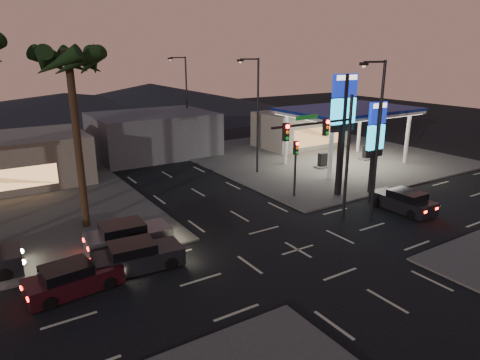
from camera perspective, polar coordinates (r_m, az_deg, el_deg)
ground at (r=24.03m, az=7.73°, el=-9.21°), size 140.00×140.00×0.00m
corner_lot_ne at (r=45.45m, az=10.20°, el=3.19°), size 24.00×24.00×0.12m
gas_station at (r=41.77m, az=14.30°, el=8.79°), size 12.20×8.20×5.47m
convenience_store at (r=50.03m, az=8.13°, el=6.78°), size 10.00×6.00×4.00m
pylon_sign_tall at (r=31.77m, az=13.61°, el=8.90°), size 2.20×0.35×9.00m
pylon_sign_short at (r=33.22m, az=17.67°, el=5.87°), size 1.60×0.35×7.00m
traffic_signal_mast at (r=26.19m, az=11.68°, el=4.86°), size 6.10×0.39×8.00m
pedestal_signal at (r=31.44m, az=7.43°, el=2.71°), size 0.32×0.39×4.30m
streetlight_near at (r=27.65m, az=17.73°, el=6.06°), size 2.14×0.25×10.00m
streetlight_mid at (r=37.20m, az=2.13°, el=9.36°), size 2.14×0.25×10.00m
streetlight_far at (r=49.28m, az=-7.34°, el=11.02°), size 2.14×0.25×10.00m
palm_a at (r=26.37m, az=-21.76°, el=13.35°), size 4.41×4.41×10.86m
building_far_mid at (r=46.07m, az=-11.51°, el=6.02°), size 12.00×9.00×4.40m
hill_right at (r=82.11m, az=-11.82°, el=10.75°), size 50.00×50.00×5.00m
hill_center at (r=78.09m, az=-22.23°, el=9.23°), size 60.00×60.00×4.00m
car_lane_a_front at (r=22.20m, az=-13.57°, el=-9.89°), size 4.57×2.16×1.45m
car_lane_a_mid at (r=21.13m, az=-21.46°, el=-12.18°), size 4.35×2.15×1.38m
car_lane_b_front at (r=24.52m, az=-14.79°, el=-7.27°), size 4.77×2.19×1.52m
suv_station at (r=31.25m, az=20.96°, el=-2.67°), size 1.91×4.38×1.45m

